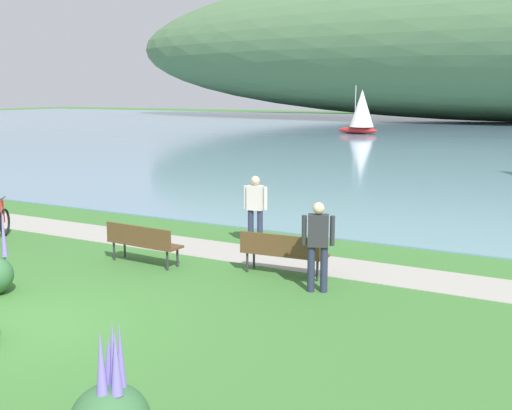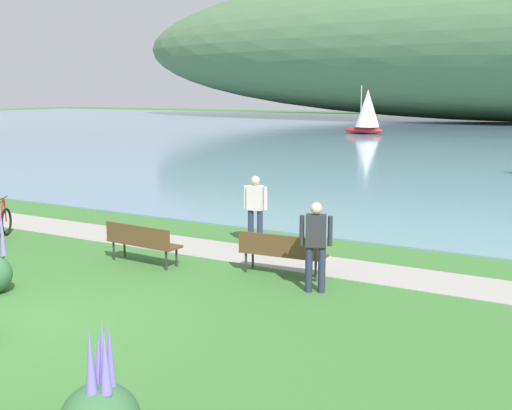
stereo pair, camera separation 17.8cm
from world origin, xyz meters
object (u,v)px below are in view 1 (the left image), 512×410
object	(u,v)px
park_bench_near_camera	(142,241)
park_bench_further_along	(283,251)
person_at_shoreline	(255,206)
person_on_the_grass	(318,241)
sailboat_far_off	(361,111)

from	to	relation	value
park_bench_near_camera	park_bench_further_along	distance (m)	3.13
park_bench_near_camera	person_at_shoreline	xyz separation A→B (m)	(1.32, 2.68, 0.46)
person_on_the_grass	sailboat_far_off	world-z (taller)	sailboat_far_off
park_bench_further_along	sailboat_far_off	size ratio (longest dim) A/B	0.45
person_at_shoreline	sailboat_far_off	bearing A→B (deg)	105.74
sailboat_far_off	person_on_the_grass	bearing A→B (deg)	-71.70
person_at_shoreline	sailboat_far_off	size ratio (longest dim) A/B	0.42
park_bench_further_along	park_bench_near_camera	bearing A→B (deg)	-166.97
park_bench_further_along	person_on_the_grass	xyz separation A→B (m)	(1.03, -0.65, 0.46)
park_bench_near_camera	person_at_shoreline	world-z (taller)	person_at_shoreline
park_bench_near_camera	person_on_the_grass	distance (m)	4.11
park_bench_further_along	person_at_shoreline	xyz separation A→B (m)	(-1.73, 1.98, 0.46)
person_at_shoreline	person_on_the_grass	xyz separation A→B (m)	(2.76, -2.62, 0.00)
person_on_the_grass	sailboat_far_off	xyz separation A→B (m)	(-13.69, 41.40, 0.99)
park_bench_further_along	person_on_the_grass	distance (m)	1.30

